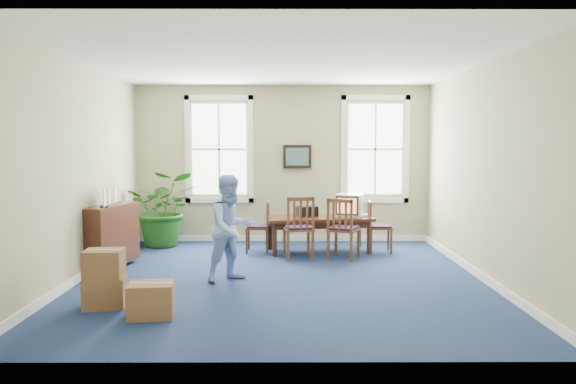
{
  "coord_description": "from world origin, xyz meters",
  "views": [
    {
      "loc": [
        0.06,
        -8.29,
        2.03
      ],
      "look_at": [
        0.1,
        0.6,
        1.25
      ],
      "focal_mm": 35.0,
      "sensor_mm": 36.0,
      "label": 1
    }
  ],
  "objects_px": {
    "crt_tv": "(349,205)",
    "cardboard_boxes": "(122,275)",
    "conference_table": "(319,234)",
    "man": "(231,228)",
    "credenza": "(112,239)",
    "potted_plant": "(164,209)",
    "chair_near_left": "(298,227)"
  },
  "relations": [
    {
      "from": "crt_tv",
      "to": "potted_plant",
      "type": "bearing_deg",
      "value": -170.42
    },
    {
      "from": "conference_table",
      "to": "chair_near_left",
      "type": "xyz_separation_m",
      "value": [
        -0.4,
        -0.66,
        0.22
      ]
    },
    {
      "from": "conference_table",
      "to": "crt_tv",
      "type": "relative_size",
      "value": 3.88
    },
    {
      "from": "cardboard_boxes",
      "to": "conference_table",
      "type": "bearing_deg",
      "value": 52.44
    },
    {
      "from": "credenza",
      "to": "potted_plant",
      "type": "height_order",
      "value": "potted_plant"
    },
    {
      "from": "conference_table",
      "to": "chair_near_left",
      "type": "bearing_deg",
      "value": -128.84
    },
    {
      "from": "potted_plant",
      "to": "man",
      "type": "bearing_deg",
      "value": -60.27
    },
    {
      "from": "crt_tv",
      "to": "cardboard_boxes",
      "type": "distance_m",
      "value": 4.81
    },
    {
      "from": "credenza",
      "to": "cardboard_boxes",
      "type": "height_order",
      "value": "credenza"
    },
    {
      "from": "potted_plant",
      "to": "cardboard_boxes",
      "type": "relative_size",
      "value": 1.12
    },
    {
      "from": "crt_tv",
      "to": "potted_plant",
      "type": "relative_size",
      "value": 0.34
    },
    {
      "from": "crt_tv",
      "to": "credenza",
      "type": "relative_size",
      "value": 0.4
    },
    {
      "from": "conference_table",
      "to": "man",
      "type": "height_order",
      "value": "man"
    },
    {
      "from": "conference_table",
      "to": "man",
      "type": "xyz_separation_m",
      "value": [
        -1.42,
        -2.22,
        0.45
      ]
    },
    {
      "from": "credenza",
      "to": "crt_tv",
      "type": "bearing_deg",
      "value": 31.97
    },
    {
      "from": "conference_table",
      "to": "crt_tv",
      "type": "bearing_deg",
      "value": -3.48
    },
    {
      "from": "crt_tv",
      "to": "man",
      "type": "distance_m",
      "value": 3.01
    },
    {
      "from": "crt_tv",
      "to": "cardboard_boxes",
      "type": "xyz_separation_m",
      "value": [
        -3.24,
        -3.52,
        -0.49
      ]
    },
    {
      "from": "man",
      "to": "cardboard_boxes",
      "type": "relative_size",
      "value": 1.18
    },
    {
      "from": "chair_near_left",
      "to": "credenza",
      "type": "distance_m",
      "value": 3.13
    },
    {
      "from": "potted_plant",
      "to": "crt_tv",
      "type": "bearing_deg",
      "value": -8.48
    },
    {
      "from": "cardboard_boxes",
      "to": "man",
      "type": "bearing_deg",
      "value": 45.06
    },
    {
      "from": "conference_table",
      "to": "man",
      "type": "relative_size",
      "value": 1.24
    },
    {
      "from": "man",
      "to": "potted_plant",
      "type": "distance_m",
      "value": 3.22
    },
    {
      "from": "cardboard_boxes",
      "to": "chair_near_left",
      "type": "bearing_deg",
      "value": 51.04
    },
    {
      "from": "chair_near_left",
      "to": "man",
      "type": "xyz_separation_m",
      "value": [
        -1.02,
        -1.55,
        0.23
      ]
    },
    {
      "from": "conference_table",
      "to": "chair_near_left",
      "type": "height_order",
      "value": "chair_near_left"
    },
    {
      "from": "credenza",
      "to": "potted_plant",
      "type": "distance_m",
      "value": 2.05
    },
    {
      "from": "crt_tv",
      "to": "conference_table",
      "type": "bearing_deg",
      "value": -157.54
    },
    {
      "from": "conference_table",
      "to": "cardboard_boxes",
      "type": "bearing_deg",
      "value": -135.43
    },
    {
      "from": "crt_tv",
      "to": "credenza",
      "type": "xyz_separation_m",
      "value": [
        -4.0,
        -1.46,
        -0.38
      ]
    },
    {
      "from": "chair_near_left",
      "to": "man",
      "type": "distance_m",
      "value": 1.87
    }
  ]
}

